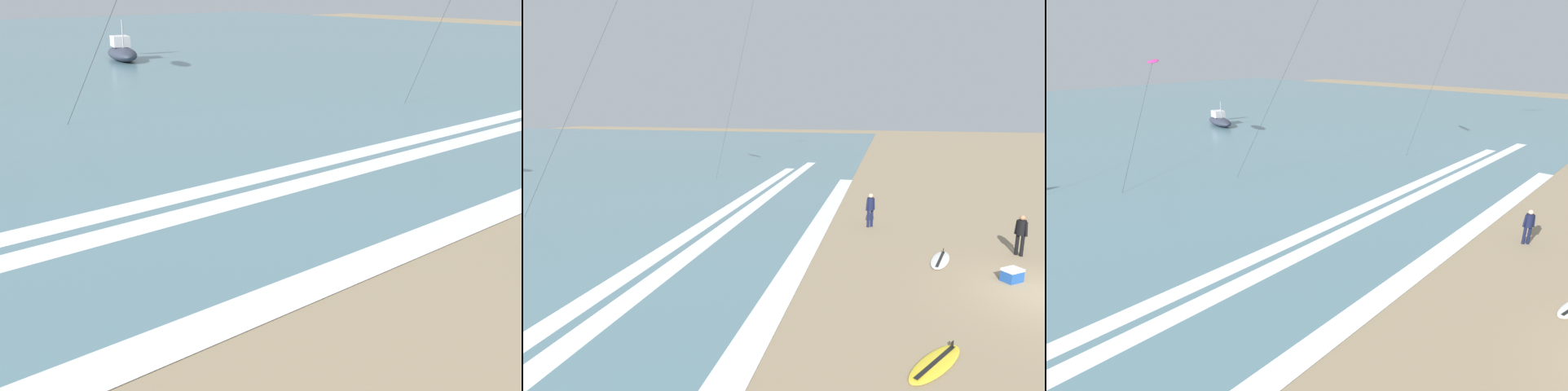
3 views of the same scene
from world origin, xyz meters
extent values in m
cube|color=white|center=(0.10, 8.14, 0.01)|extent=(37.55, 0.92, 0.01)
cube|color=white|center=(-1.83, 12.38, 0.01)|extent=(59.18, 0.79, 0.01)
cube|color=white|center=(1.95, 13.53, 0.01)|extent=(43.15, 0.78, 0.01)
cylinder|color=black|center=(3.83, 0.15, 0.41)|extent=(0.13, 0.13, 0.82)
cylinder|color=black|center=(3.69, 0.01, 0.41)|extent=(0.13, 0.13, 0.82)
cylinder|color=black|center=(3.76, 0.08, 1.11)|extent=(0.32, 0.32, 0.58)
cylinder|color=black|center=(3.88, 0.22, 1.08)|extent=(0.16, 0.16, 0.56)
cylinder|color=black|center=(3.63, -0.06, 1.08)|extent=(0.16, 0.16, 0.56)
sphere|color=#9E7051|center=(3.76, 0.08, 1.49)|extent=(0.21, 0.21, 0.21)
cylinder|color=#141938|center=(6.35, 5.89, 0.41)|extent=(0.13, 0.13, 0.82)
cylinder|color=#141938|center=(6.47, 5.74, 0.41)|extent=(0.13, 0.13, 0.82)
cylinder|color=#141938|center=(6.41, 5.81, 1.11)|extent=(0.32, 0.32, 0.58)
cylinder|color=#141938|center=(6.29, 5.96, 1.08)|extent=(0.15, 0.16, 0.56)
cylinder|color=#141938|center=(6.53, 5.67, 1.08)|extent=(0.15, 0.16, 0.56)
sphere|color=#DBB28E|center=(6.41, 5.81, 1.49)|extent=(0.21, 0.21, 0.21)
ellipsoid|color=yellow|center=(-4.50, 3.85, 0.04)|extent=(2.10, 1.62, 0.09)
cube|color=black|center=(-4.50, 3.85, 0.09)|extent=(1.57, 1.02, 0.01)
cube|color=black|center=(-3.81, 3.42, 0.17)|extent=(0.11, 0.08, 0.16)
ellipsoid|color=silver|center=(2.39, 3.06, 0.04)|extent=(2.18, 1.07, 0.09)
cube|color=black|center=(2.39, 3.06, 0.09)|extent=(1.76, 0.51, 0.01)
cube|color=black|center=(3.19, 2.87, 0.17)|extent=(0.12, 0.04, 0.16)
cylinder|color=#333333|center=(21.59, 17.60, 7.92)|extent=(8.87, 0.73, 15.85)
cylinder|color=#333333|center=(6.68, 20.80, 6.98)|extent=(5.19, 4.61, 13.98)
cube|color=#1E4C9E|center=(1.00, 0.98, 0.18)|extent=(0.72, 0.74, 0.36)
cube|color=silver|center=(1.00, 0.98, 0.40)|extent=(0.73, 0.76, 0.08)
camera|label=1|loc=(-4.48, 1.37, 4.89)|focal=42.41mm
camera|label=2|loc=(-13.75, 5.07, 5.74)|focal=30.03mm
camera|label=3|loc=(-12.25, 1.61, 8.12)|focal=28.72mm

